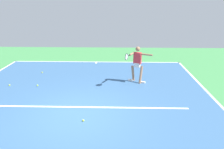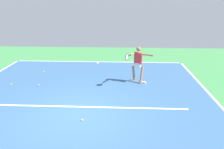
{
  "view_description": "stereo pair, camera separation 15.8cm",
  "coord_description": "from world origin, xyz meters",
  "px_view_note": "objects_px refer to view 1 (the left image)",
  "views": [
    {
      "loc": [
        -1.35,
        6.49,
        3.66
      ],
      "look_at": [
        -1.11,
        -1.59,
        0.9
      ],
      "focal_mm": 35.08,
      "sensor_mm": 36.0,
      "label": 1
    },
    {
      "loc": [
        -1.51,
        6.49,
        3.66
      ],
      "look_at": [
        -1.11,
        -1.59,
        0.9
      ],
      "focal_mm": 35.08,
      "sensor_mm": 36.0,
      "label": 2
    }
  ],
  "objects_px": {
    "tennis_ball_by_baseline": "(38,85)",
    "tennis_ball_near_service_line": "(42,72)",
    "tennis_ball_near_player": "(83,120)",
    "tennis_player": "(137,62)",
    "tennis_ball_by_sideline": "(9,85)"
  },
  "relations": [
    {
      "from": "tennis_ball_near_player",
      "to": "tennis_ball_by_sideline",
      "type": "distance_m",
      "value": 4.79
    },
    {
      "from": "tennis_player",
      "to": "tennis_ball_by_sideline",
      "type": "bearing_deg",
      "value": 31.67
    },
    {
      "from": "tennis_ball_by_baseline",
      "to": "tennis_ball_near_service_line",
      "type": "bearing_deg",
      "value": -77.5
    },
    {
      "from": "tennis_player",
      "to": "tennis_ball_near_service_line",
      "type": "height_order",
      "value": "tennis_player"
    },
    {
      "from": "tennis_ball_by_sideline",
      "to": "tennis_ball_near_service_line",
      "type": "bearing_deg",
      "value": -114.89
    },
    {
      "from": "tennis_ball_by_baseline",
      "to": "tennis_ball_near_player",
      "type": "bearing_deg",
      "value": 130.5
    },
    {
      "from": "tennis_player",
      "to": "tennis_ball_by_baseline",
      "type": "bearing_deg",
      "value": 33.31
    },
    {
      "from": "tennis_ball_near_service_line",
      "to": "tennis_ball_near_player",
      "type": "xyz_separation_m",
      "value": [
        -2.92,
        4.79,
        0.0
      ]
    },
    {
      "from": "tennis_player",
      "to": "tennis_ball_by_sideline",
      "type": "relative_size",
      "value": 25.79
    },
    {
      "from": "tennis_ball_by_baseline",
      "to": "tennis_ball_by_sideline",
      "type": "height_order",
      "value": "same"
    },
    {
      "from": "tennis_ball_near_player",
      "to": "tennis_ball_near_service_line",
      "type": "bearing_deg",
      "value": -58.61
    },
    {
      "from": "tennis_ball_near_service_line",
      "to": "tennis_ball_by_sideline",
      "type": "relative_size",
      "value": 1.0
    },
    {
      "from": "tennis_ball_by_baseline",
      "to": "tennis_ball_by_sideline",
      "type": "xyz_separation_m",
      "value": [
        1.27,
        0.01,
        0.0
      ]
    },
    {
      "from": "tennis_player",
      "to": "tennis_ball_near_service_line",
      "type": "xyz_separation_m",
      "value": [
        4.88,
        -1.22,
        -0.93
      ]
    },
    {
      "from": "tennis_ball_near_service_line",
      "to": "tennis_ball_by_sideline",
      "type": "xyz_separation_m",
      "value": [
        0.86,
        1.86,
        0.0
      ]
    }
  ]
}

